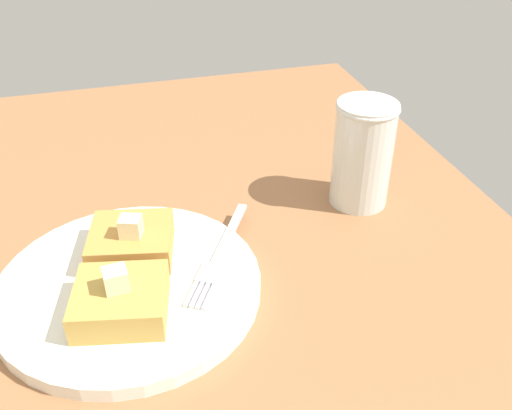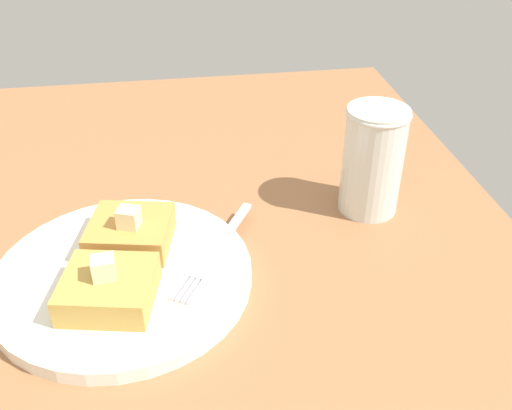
# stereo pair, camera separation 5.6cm
# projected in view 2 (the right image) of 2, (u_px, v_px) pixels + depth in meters

# --- Properties ---
(plate) EXTENTS (0.24, 0.24, 0.01)m
(plate) POSITION_uv_depth(u_px,v_px,m) (123.00, 275.00, 0.53)
(plate) COLOR white
(plate) RESTS_ON table_surface
(toast_slice_left) EXTENTS (0.08, 0.09, 0.03)m
(toast_slice_left) POSITION_uv_depth(u_px,v_px,m) (131.00, 233.00, 0.55)
(toast_slice_left) COLOR #CC8F41
(toast_slice_left) RESTS_ON plate
(toast_slice_middle) EXTENTS (0.08, 0.09, 0.03)m
(toast_slice_middle) POSITION_uv_depth(u_px,v_px,m) (109.00, 289.00, 0.49)
(toast_slice_middle) COLOR gold
(toast_slice_middle) RESTS_ON plate
(butter_pat_primary) EXTENTS (0.02, 0.02, 0.02)m
(butter_pat_primary) POSITION_uv_depth(u_px,v_px,m) (129.00, 218.00, 0.53)
(butter_pat_primary) COLOR beige
(butter_pat_primary) RESTS_ON toast_slice_left
(butter_pat_secondary) EXTENTS (0.02, 0.02, 0.02)m
(butter_pat_secondary) POSITION_uv_depth(u_px,v_px,m) (104.00, 268.00, 0.47)
(butter_pat_secondary) COLOR beige
(butter_pat_secondary) RESTS_ON toast_slice_middle
(fork) EXTENTS (0.15, 0.09, 0.00)m
(fork) POSITION_uv_depth(u_px,v_px,m) (213.00, 254.00, 0.54)
(fork) COLOR silver
(fork) RESTS_ON plate
(syrup_jar) EXTENTS (0.07, 0.07, 0.12)m
(syrup_jar) POSITION_uv_depth(u_px,v_px,m) (372.00, 164.00, 0.61)
(syrup_jar) COLOR #34170A
(syrup_jar) RESTS_ON table_surface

